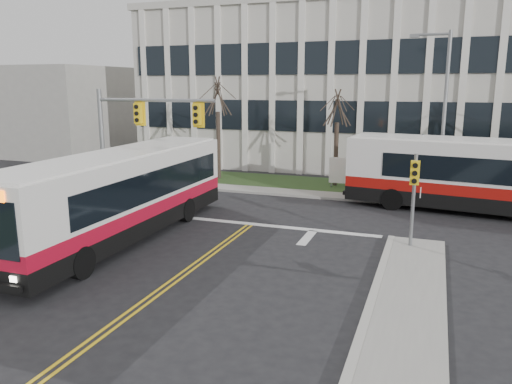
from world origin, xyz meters
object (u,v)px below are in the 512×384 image
object	(u,v)px
directory_sign	(341,171)
bus_cross	(488,178)
bus_main	(120,197)
streetlight	(441,107)

from	to	relation	value
directory_sign	bus_cross	xyz separation A→B (m)	(7.94, -3.50, 0.66)
bus_main	bus_cross	xyz separation A→B (m)	(14.80, 9.75, 0.03)
streetlight	bus_main	size ratio (longest dim) A/B	0.68
streetlight	bus_cross	size ratio (longest dim) A/B	0.67
directory_sign	bus_main	xyz separation A→B (m)	(-6.86, -13.25, 0.62)
bus_main	streetlight	bearing A→B (deg)	43.75
bus_main	bus_cross	world-z (taller)	bus_cross
streetlight	bus_cross	bearing A→B (deg)	-42.42
streetlight	bus_main	world-z (taller)	streetlight
streetlight	bus_main	xyz separation A→B (m)	(-12.39, -11.95, -3.40)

